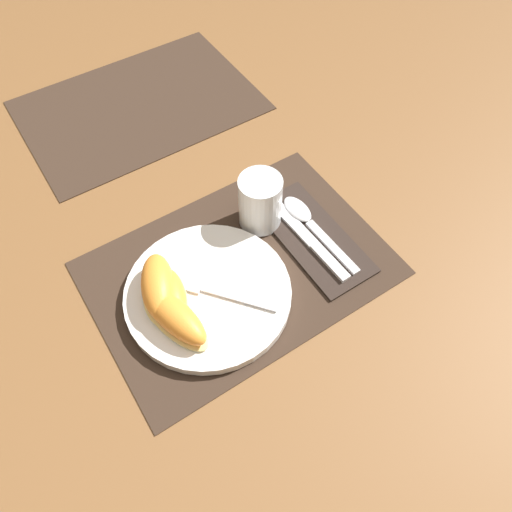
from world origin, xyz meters
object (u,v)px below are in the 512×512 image
spoon (306,219)px  citrus_wedge_1 (171,296)px  knife (309,239)px  citrus_wedge_2 (174,316)px  citrus_wedge_0 (158,287)px  juice_glass (260,204)px  fork (207,288)px  plate (208,294)px

spoon → citrus_wedge_1: bearing=-175.3°
knife → citrus_wedge_2: citrus_wedge_2 is taller
citrus_wedge_0 → citrus_wedge_2: 0.05m
juice_glass → citrus_wedge_1: 0.21m
spoon → citrus_wedge_1: 0.27m
spoon → fork: fork is taller
citrus_wedge_0 → spoon: bearing=0.2°
juice_glass → spoon: juice_glass is taller
spoon → citrus_wedge_2: (-0.28, -0.05, 0.03)m
fork → citrus_wedge_0: bearing=153.6°
juice_glass → fork: 0.17m
plate → citrus_wedge_1: bearing=165.4°
juice_glass → spoon: 0.09m
plate → knife: (0.19, 0.00, -0.00)m
citrus_wedge_2 → spoon: bearing=11.1°
knife → citrus_wedge_1: citrus_wedge_1 is taller
knife → citrus_wedge_1: (-0.24, 0.01, 0.03)m
fork → citrus_wedge_1: 0.06m
juice_glass → knife: bearing=-62.1°
plate → fork: size_ratio=1.57×
plate → citrus_wedge_0: bearing=150.8°
knife → citrus_wedge_2: (-0.25, -0.02, 0.03)m
juice_glass → knife: size_ratio=0.47×
juice_glass → citrus_wedge_2: juice_glass is taller
knife → fork: 0.19m
plate → knife: 0.19m
juice_glass → spoon: bearing=-35.8°
plate → juice_glass: bearing=28.8°
juice_glass → fork: (-0.15, -0.08, -0.02)m
plate → knife: plate is taller
citrus_wedge_0 → juice_glass: bearing=12.6°
spoon → fork: 0.21m
fork → citrus_wedge_1: (-0.05, 0.01, 0.01)m
spoon → citrus_wedge_1: size_ratio=1.75×
fork → plate: bearing=-102.3°
plate → citrus_wedge_2: (-0.06, -0.02, 0.03)m
juice_glass → citrus_wedge_0: juice_glass is taller
juice_glass → plate: bearing=-151.2°
spoon → fork: size_ratio=1.15×
knife → spoon: 0.04m
plate → citrus_wedge_2: citrus_wedge_2 is taller
juice_glass → citrus_wedge_1: juice_glass is taller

